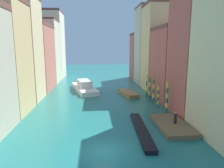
% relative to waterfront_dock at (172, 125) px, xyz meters
% --- Properties ---
extents(ground_plane, '(154.00, 154.00, 0.00)m').
position_rel_waterfront_dock_xyz_m(ground_plane, '(-8.83, 19.14, -0.28)').
color(ground_plane, '#1E6B66').
extents(building_left_1, '(6.49, 7.74, 16.95)m').
position_rel_waterfront_dock_xyz_m(building_left_1, '(-22.97, 7.83, 8.21)').
color(building_left_1, '#DBB77A').
rests_on(building_left_1, ground).
extents(building_left_2, '(6.49, 7.31, 19.25)m').
position_rel_waterfront_dock_xyz_m(building_left_2, '(-22.97, 15.77, 9.36)').
color(building_left_2, beige).
rests_on(building_left_2, ground).
extents(building_left_3, '(6.49, 11.83, 15.30)m').
position_rel_waterfront_dock_xyz_m(building_left_3, '(-22.97, 25.66, 7.39)').
color(building_left_3, '#C6705B').
rests_on(building_left_3, ground).
extents(building_left_4, '(6.49, 9.02, 17.55)m').
position_rel_waterfront_dock_xyz_m(building_left_4, '(-22.97, 36.10, 8.51)').
color(building_left_4, beige).
rests_on(building_left_4, ground).
extents(building_left_5, '(6.49, 10.21, 21.44)m').
position_rel_waterfront_dock_xyz_m(building_left_5, '(-22.97, 45.82, 10.45)').
color(building_left_5, beige).
rests_on(building_left_5, ground).
extents(building_right_1, '(6.49, 7.71, 19.22)m').
position_rel_waterfront_dock_xyz_m(building_right_1, '(5.31, 5.08, 9.34)').
color(building_right_1, '#B25147').
rests_on(building_right_1, ground).
extents(building_right_2, '(6.49, 10.22, 13.83)m').
position_rel_waterfront_dock_xyz_m(building_right_2, '(5.31, 14.14, 6.65)').
color(building_right_2, '#B25147').
rests_on(building_right_2, ground).
extents(building_right_3, '(6.49, 8.30, 19.92)m').
position_rel_waterfront_dock_xyz_m(building_right_3, '(5.31, 23.66, 9.70)').
color(building_right_3, '#DBB77A').
rests_on(building_right_3, ground).
extents(building_right_4, '(6.49, 8.28, 20.84)m').
position_rel_waterfront_dock_xyz_m(building_right_4, '(5.31, 32.22, 10.15)').
color(building_right_4, '#BCB299').
rests_on(building_right_4, ground).
extents(building_right_5, '(6.49, 7.24, 14.29)m').
position_rel_waterfront_dock_xyz_m(building_right_5, '(5.31, 40.38, 6.88)').
color(building_right_5, '#B25147').
rests_on(building_right_5, ground).
extents(waterfront_dock, '(3.67, 7.45, 0.56)m').
position_rel_waterfront_dock_xyz_m(waterfront_dock, '(0.00, 0.00, 0.00)').
color(waterfront_dock, brown).
rests_on(waterfront_dock, ground).
extents(person_on_dock, '(0.36, 0.36, 1.53)m').
position_rel_waterfront_dock_xyz_m(person_on_dock, '(0.34, -0.21, 0.99)').
color(person_on_dock, black).
rests_on(person_on_dock, waterfront_dock).
extents(mooring_pole_0, '(0.40, 0.40, 5.01)m').
position_rel_waterfront_dock_xyz_m(mooring_pole_0, '(1.37, 5.72, 2.29)').
color(mooring_pole_0, '#197247').
rests_on(mooring_pole_0, ground).
extents(mooring_pole_1, '(0.36, 0.36, 3.87)m').
position_rel_waterfront_dock_xyz_m(mooring_pole_1, '(0.89, 8.49, 1.71)').
color(mooring_pole_1, '#197247').
rests_on(mooring_pole_1, ground).
extents(mooring_pole_2, '(0.34, 0.34, 4.58)m').
position_rel_waterfront_dock_xyz_m(mooring_pole_2, '(1.03, 11.73, 2.06)').
color(mooring_pole_2, '#197247').
rests_on(mooring_pole_2, ground).
extents(mooring_pole_3, '(0.34, 0.34, 4.60)m').
position_rel_waterfront_dock_xyz_m(mooring_pole_3, '(0.81, 13.55, 2.07)').
color(mooring_pole_3, '#197247').
rests_on(mooring_pole_3, ground).
extents(mooring_pole_4, '(0.28, 0.28, 4.49)m').
position_rel_waterfront_dock_xyz_m(mooring_pole_4, '(0.96, 16.33, 2.01)').
color(mooring_pole_4, '#197247').
rests_on(mooring_pole_4, ground).
extents(vaporetto_white, '(6.96, 13.47, 2.50)m').
position_rel_waterfront_dock_xyz_m(vaporetto_white, '(-11.99, 22.91, 0.60)').
color(vaporetto_white, white).
rests_on(vaporetto_white, ground).
extents(gondola_black, '(1.82, 11.02, 0.47)m').
position_rel_waterfront_dock_xyz_m(gondola_black, '(-4.13, -0.99, -0.04)').
color(gondola_black, black).
rests_on(gondola_black, ground).
extents(motorboat_0, '(3.69, 7.35, 0.75)m').
position_rel_waterfront_dock_xyz_m(motorboat_0, '(-2.67, 17.77, 0.10)').
color(motorboat_0, olive).
rests_on(motorboat_0, ground).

